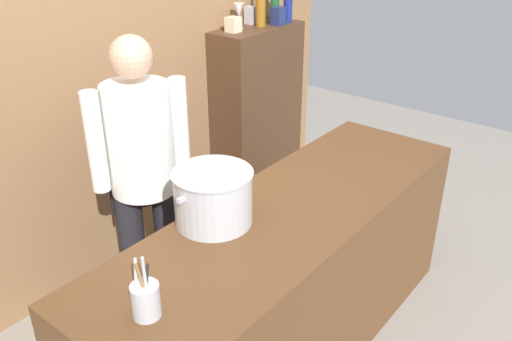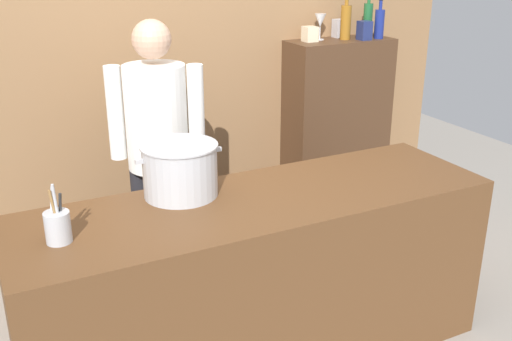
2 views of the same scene
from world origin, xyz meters
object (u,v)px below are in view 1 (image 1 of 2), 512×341
Objects in this scene: chef at (143,168)px; spice_tin_cream at (233,25)px; spice_tin_navy at (278,16)px; wine_bottle_cobalt at (288,8)px; utensil_crock at (146,299)px; wine_bottle_amber at (261,9)px; stockpot_large at (213,197)px; wine_bottle_green at (275,4)px; spice_tin_silver at (251,15)px; wine_glass_tall at (239,11)px.

spice_tin_cream is (1.25, 0.43, 0.48)m from chef.
spice_tin_navy is (0.38, -0.10, 0.01)m from spice_tin_cream.
spice_tin_cream is at bearing 168.71° from wine_bottle_cobalt.
chef is at bearing 49.75° from utensil_crock.
stockpot_large is at bearing -148.47° from wine_bottle_amber.
wine_bottle_cobalt reaches higher than utensil_crock.
wine_bottle_green reaches higher than spice_tin_cream.
utensil_crock is 0.79× the size of wine_bottle_green.
wine_bottle_green is (1.80, 1.00, 0.49)m from stockpot_large.
wine_bottle_green reaches higher than wine_bottle_cobalt.
wine_bottle_cobalt is 2.16× the size of spice_tin_silver.
wine_bottle_cobalt reaches higher than chef.
wine_bottle_green is at bearing 7.28° from wine_bottle_amber.
wine_glass_tall is 0.20m from spice_tin_silver.
wine_glass_tall is at bearing 159.30° from wine_bottle_amber.
stockpot_large is at bearing -146.16° from spice_tin_silver.
chef is at bearing 82.45° from stockpot_large.
wine_bottle_green is at bearing -5.65° from wine_glass_tall.
chef reaches higher than spice_tin_navy.
wine_bottle_amber is 2.50× the size of spice_tin_navy.
wine_glass_tall reaches higher than spice_tin_cream.
wine_bottle_green is (2.41, 1.24, 0.55)m from utensil_crock.
spice_tin_cream is 0.39m from spice_tin_navy.
wine_bottle_green is (0.21, 0.03, 0.00)m from wine_bottle_amber.
wine_bottle_cobalt reaches higher than stockpot_large.
wine_glass_tall is at bearing -168.16° from spice_tin_silver.
stockpot_large is at bearing 20.99° from utensil_crock.
utensil_crock is at bearing 72.02° from chef.
wine_bottle_green reaches higher than wine_glass_tall.
wine_glass_tall is 0.13m from spice_tin_cream.
spice_tin_navy is (1.70, 0.90, 0.43)m from stockpot_large.
spice_tin_silver is at bearing -139.47° from chef.
wine_bottle_amber is at bearing -5.86° from spice_tin_cream.
wine_glass_tall reaches higher than spice_tin_navy.
chef reaches higher than spice_tin_silver.
chef reaches higher than utensil_crock.
wine_bottle_amber is 1.00× the size of wine_bottle_green.
wine_bottle_cobalt is 0.52m from spice_tin_cream.
chef is 1.40m from spice_tin_cream.
utensil_crock is at bearing -153.83° from spice_tin_navy.
wine_bottle_cobalt is at bearing -147.02° from chef.
chef is 3.92× the size of stockpot_large.
wine_glass_tall reaches higher than utensil_crock.
wine_bottle_cobalt reaches higher than spice_tin_navy.
wine_glass_tall is 1.41× the size of spice_tin_silver.
wine_bottle_green is 0.10m from wine_bottle_cobalt.
stockpot_large is 1.71m from spice_tin_cream.
wine_bottle_cobalt is 0.42m from wine_glass_tall.
chef is 9.35× the size of wine_glass_tall.
spice_tin_cream is (1.32, 1.00, 0.42)m from stockpot_large.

